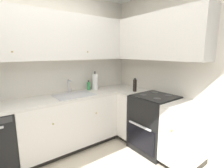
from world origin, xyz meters
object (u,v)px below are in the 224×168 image
object	(u,v)px
oven_range	(154,122)
soap_bottle	(89,86)
oil_bottle	(135,85)
paper_towel_roll	(95,82)

from	to	relation	value
oven_range	soap_bottle	distance (m)	1.31
oil_bottle	oven_range	bearing A→B (deg)	-87.54
paper_towel_roll	oil_bottle	xyz separation A→B (m)	(0.46, -0.58, -0.03)
oil_bottle	paper_towel_roll	bearing A→B (deg)	128.05
oven_range	paper_towel_roll	world-z (taller)	paper_towel_roll
oven_range	oil_bottle	world-z (taller)	oil_bottle
oven_range	oil_bottle	xyz separation A→B (m)	(-0.02, 0.44, 0.54)
oven_range	soap_bottle	world-z (taller)	soap_bottle
oven_range	soap_bottle	xyz separation A→B (m)	(-0.60, 1.05, 0.51)
oven_range	oil_bottle	bearing A→B (deg)	92.46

